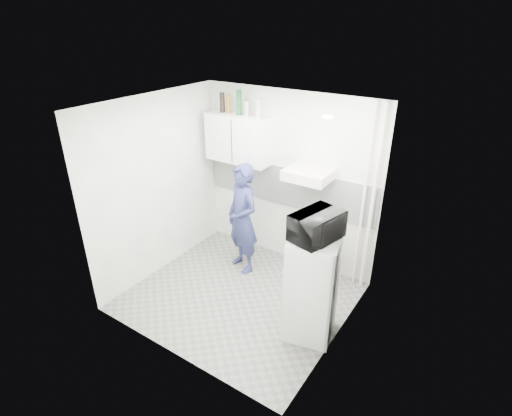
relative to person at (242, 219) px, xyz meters
The scene contains 22 objects.
floor 1.09m from the person, 58.65° to the right, with size 2.80×2.80×0.00m, color slate.
ceiling 1.90m from the person, 58.65° to the right, with size 2.80×2.80×0.00m, color white.
wall_back 0.88m from the person, 60.56° to the left, with size 2.80×2.80×0.00m, color white.
wall_left 1.28m from the person, 149.83° to the right, with size 2.60×2.60×0.00m, color white.
wall_right 1.92m from the person, 18.79° to the right, with size 2.60×2.60×0.00m, color white.
person is the anchor object (origin of this frame).
stove 1.15m from the person, 21.99° to the left, with size 0.50×0.50×0.80m, color silver.
fridge 1.63m from the person, 25.03° to the right, with size 0.54×0.54×1.32m, color white.
stove_top 1.07m from the person, 21.99° to the left, with size 0.48×0.48×0.03m, color black.
saucepan 1.02m from the person, 23.74° to the left, with size 0.17×0.17×0.09m, color silver.
microwave 1.74m from the person, 25.03° to the right, with size 0.38×0.56×0.31m, color black.
bottle_b 1.72m from the person, 144.65° to the left, with size 0.07×0.07×0.28m, color black.
bottle_c 1.67m from the person, 139.71° to the left, with size 0.06×0.06×0.26m, color brown.
bottle_d 1.66m from the person, 127.80° to the left, with size 0.08×0.08×0.35m, color #144C1E.
canister_a 1.57m from the person, 117.33° to the left, with size 0.08×0.08×0.21m, color silver.
bottle_e 1.57m from the person, 95.24° to the left, with size 0.06×0.06×0.26m, color #B2B7BC.
upper_cabinet 1.19m from the person, 129.00° to the left, with size 1.00×0.35×0.70m, color white.
range_hood 1.17m from the person, 26.05° to the left, with size 0.60×0.50×0.14m, color silver.
backsplash 0.82m from the person, 59.99° to the left, with size 2.74×0.03×0.60m, color white.
pipe_a 1.82m from the person, 18.85° to the left, with size 0.05×0.05×2.60m, color silver.
pipe_b 1.71m from the person, 20.20° to the left, with size 0.04×0.04×2.60m, color silver.
ceiling_spot_fixture 2.25m from the person, 16.36° to the right, with size 0.10×0.10×0.02m, color white.
Camera 1 is at (2.62, -3.54, 3.51)m, focal length 28.00 mm.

